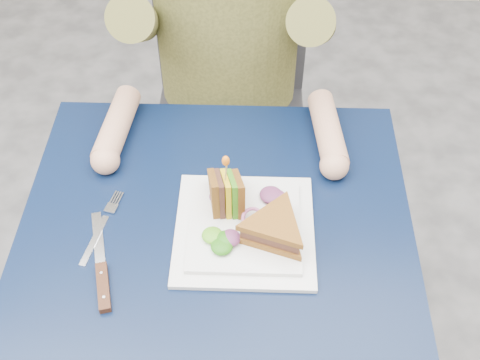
{
  "coord_description": "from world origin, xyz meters",
  "views": [
    {
      "loc": [
        0.07,
        -0.65,
        1.65
      ],
      "look_at": [
        0.05,
        0.07,
        0.82
      ],
      "focal_mm": 45.0,
      "sensor_mm": 36.0,
      "label": 1
    }
  ],
  "objects_px": {
    "plate": "(244,229)",
    "sandwich_upright": "(227,194)",
    "fork": "(101,229)",
    "knife": "(102,278)",
    "chair": "(231,88)",
    "sandwich_flat": "(275,229)",
    "table": "(216,263)"
  },
  "relations": [
    {
      "from": "table",
      "to": "sandwich_flat",
      "type": "bearing_deg",
      "value": -2.07
    },
    {
      "from": "table",
      "to": "chair",
      "type": "distance_m",
      "value": 0.67
    },
    {
      "from": "chair",
      "to": "knife",
      "type": "distance_m",
      "value": 0.8
    },
    {
      "from": "plate",
      "to": "sandwich_flat",
      "type": "bearing_deg",
      "value": -24.44
    },
    {
      "from": "sandwich_flat",
      "to": "sandwich_upright",
      "type": "bearing_deg",
      "value": 142.07
    },
    {
      "from": "table",
      "to": "plate",
      "type": "distance_m",
      "value": 0.11
    },
    {
      "from": "table",
      "to": "sandwich_flat",
      "type": "distance_m",
      "value": 0.17
    },
    {
      "from": "chair",
      "to": "plate",
      "type": "xyz_separation_m",
      "value": [
        0.06,
        -0.64,
        0.2
      ]
    },
    {
      "from": "chair",
      "to": "sandwich_flat",
      "type": "xyz_separation_m",
      "value": [
        0.11,
        -0.66,
        0.23
      ]
    },
    {
      "from": "chair",
      "to": "plate",
      "type": "distance_m",
      "value": 0.67
    },
    {
      "from": "table",
      "to": "plate",
      "type": "xyz_separation_m",
      "value": [
        0.06,
        0.02,
        0.09
      ]
    },
    {
      "from": "plate",
      "to": "sandwich_flat",
      "type": "xyz_separation_m",
      "value": [
        0.05,
        -0.02,
        0.04
      ]
    },
    {
      "from": "plate",
      "to": "fork",
      "type": "height_order",
      "value": "plate"
    },
    {
      "from": "knife",
      "to": "chair",
      "type": "bearing_deg",
      "value": 75.6
    },
    {
      "from": "plate",
      "to": "sandwich_upright",
      "type": "distance_m",
      "value": 0.07
    },
    {
      "from": "sandwich_flat",
      "to": "table",
      "type": "bearing_deg",
      "value": 177.93
    },
    {
      "from": "chair",
      "to": "sandwich_upright",
      "type": "height_order",
      "value": "chair"
    },
    {
      "from": "chair",
      "to": "plate",
      "type": "bearing_deg",
      "value": -85.07
    },
    {
      "from": "table",
      "to": "plate",
      "type": "relative_size",
      "value": 2.88
    },
    {
      "from": "table",
      "to": "knife",
      "type": "height_order",
      "value": "knife"
    },
    {
      "from": "chair",
      "to": "knife",
      "type": "bearing_deg",
      "value": -104.4
    },
    {
      "from": "fork",
      "to": "knife",
      "type": "distance_m",
      "value": 0.11
    },
    {
      "from": "sandwich_flat",
      "to": "knife",
      "type": "distance_m",
      "value": 0.32
    },
    {
      "from": "sandwich_flat",
      "to": "fork",
      "type": "relative_size",
      "value": 1.02
    },
    {
      "from": "knife",
      "to": "sandwich_upright",
      "type": "bearing_deg",
      "value": 36.61
    },
    {
      "from": "fork",
      "to": "knife",
      "type": "height_order",
      "value": "knife"
    },
    {
      "from": "plate",
      "to": "sandwich_upright",
      "type": "relative_size",
      "value": 1.95
    },
    {
      "from": "chair",
      "to": "sandwich_upright",
      "type": "distance_m",
      "value": 0.64
    },
    {
      "from": "sandwich_flat",
      "to": "knife",
      "type": "height_order",
      "value": "sandwich_flat"
    },
    {
      "from": "table",
      "to": "knife",
      "type": "xyz_separation_m",
      "value": [
        -0.19,
        -0.09,
        0.09
      ]
    },
    {
      "from": "plate",
      "to": "knife",
      "type": "relative_size",
      "value": 1.19
    },
    {
      "from": "table",
      "to": "sandwich_flat",
      "type": "height_order",
      "value": "sandwich_flat"
    }
  ]
}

